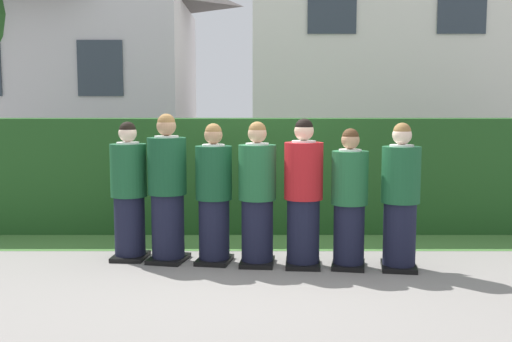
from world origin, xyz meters
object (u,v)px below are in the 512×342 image
Objects in this scene: student_in_red_blazer at (302,197)px; student_front_row_5 at (347,202)px; student_front_row_1 at (165,192)px; student_front_row_3 at (255,197)px; student_front_row_6 at (398,200)px; student_front_row_0 at (127,194)px; student_front_row_2 at (212,197)px.

student_in_red_blazer reaches higher than student_front_row_5.
student_front_row_1 is 1.05× the size of student_front_row_3.
student_front_row_3 is 0.98× the size of student_in_red_blazer.
student_front_row_3 is 1.00× the size of student_front_row_6.
student_front_row_1 is at bearing 172.44° from student_front_row_5.
student_front_row_0 is 0.97× the size of student_in_red_blazer.
student_front_row_1 is at bearing 172.61° from student_front_row_6.
student_front_row_6 is (0.54, -0.06, 0.03)m from student_front_row_5.
student_front_row_2 is 1.50m from student_front_row_5.
student_in_red_blazer reaches higher than student_front_row_3.
student_in_red_blazer is (0.51, -0.06, 0.02)m from student_front_row_3.
student_front_row_2 is 0.99× the size of student_front_row_3.
student_front_row_3 is 1.01m from student_front_row_5.
student_front_row_0 is at bearing 170.44° from student_front_row_2.
student_front_row_0 is 3.04m from student_front_row_6.
student_front_row_6 is at bearing -7.39° from student_front_row_1.
student_in_red_blazer is at bearing -9.19° from student_front_row_0.
student_front_row_2 is at bearing -9.56° from student_front_row_0.
student_front_row_6 is at bearing -8.22° from student_front_row_0.
student_front_row_3 is at bearing 172.79° from student_in_red_blazer.
student_front_row_2 is 0.50m from student_front_row_3.
student_front_row_5 is at bearing -8.54° from student_front_row_0.
student_front_row_0 reaches higher than student_front_row_2.
student_in_red_blazer is at bearing -8.82° from student_front_row_2.
student_front_row_5 is at bearing -6.57° from student_front_row_3.
student_in_red_blazer reaches higher than student_front_row_2.
student_front_row_6 is (2.56, -0.33, -0.05)m from student_front_row_1.
student_front_row_3 is at bearing -9.87° from student_front_row_0.
student_front_row_0 is at bearing 171.46° from student_front_row_5.
student_front_row_1 is 1.03× the size of student_in_red_blazer.
student_in_red_blazer is at bearing -8.09° from student_front_row_1.
student_front_row_6 is (2.03, -0.27, 0.01)m from student_front_row_2.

